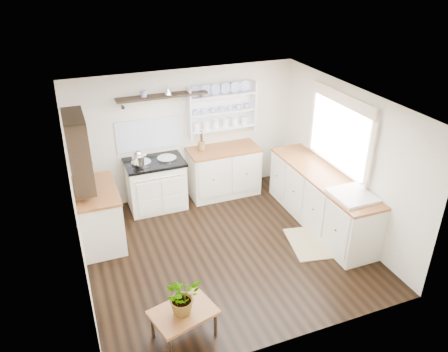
{
  "coord_description": "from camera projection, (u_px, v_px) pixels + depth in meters",
  "views": [
    {
      "loc": [
        -1.96,
        -5.0,
        4.02
      ],
      "look_at": [
        0.08,
        0.25,
        1.1
      ],
      "focal_mm": 35.0,
      "sensor_mm": 36.0,
      "label": 1
    }
  ],
  "objects": [
    {
      "name": "floor",
      "position": [
        225.0,
        248.0,
        6.62
      ],
      "size": [
        4.0,
        3.8,
        0.01
      ],
      "primitive_type": "cube",
      "color": "black",
      "rests_on": "ground"
    },
    {
      "name": "wall_back",
      "position": [
        186.0,
        134.0,
        7.66
      ],
      "size": [
        4.0,
        0.02,
        2.3
      ],
      "primitive_type": "cube",
      "color": "beige",
      "rests_on": "ground"
    },
    {
      "name": "wall_right",
      "position": [
        345.0,
        159.0,
        6.74
      ],
      "size": [
        0.02,
        3.8,
        2.3
      ],
      "primitive_type": "cube",
      "color": "beige",
      "rests_on": "ground"
    },
    {
      "name": "wall_left",
      "position": [
        76.0,
        209.0,
        5.45
      ],
      "size": [
        0.02,
        3.8,
        2.3
      ],
      "primitive_type": "cube",
      "color": "beige",
      "rests_on": "ground"
    },
    {
      "name": "ceiling",
      "position": [
        225.0,
        102.0,
        5.56
      ],
      "size": [
        4.0,
        3.8,
        0.01
      ],
      "primitive_type": "cube",
      "color": "white",
      "rests_on": "wall_back"
    },
    {
      "name": "window",
      "position": [
        340.0,
        131.0,
        6.65
      ],
      "size": [
        0.08,
        1.55,
        1.22
      ],
      "color": "white",
      "rests_on": "wall_right"
    },
    {
      "name": "aga_cooker",
      "position": [
        156.0,
        184.0,
        7.5
      ],
      "size": [
        0.99,
        0.69,
        0.91
      ],
      "color": "white",
      "rests_on": "floor"
    },
    {
      "name": "back_cabinets",
      "position": [
        224.0,
        171.0,
        7.92
      ],
      "size": [
        1.27,
        0.63,
        0.9
      ],
      "color": "beige",
      "rests_on": "floor"
    },
    {
      "name": "right_cabinets",
      "position": [
        321.0,
        198.0,
        7.04
      ],
      "size": [
        0.62,
        2.43,
        0.9
      ],
      "color": "beige",
      "rests_on": "floor"
    },
    {
      "name": "belfast_sink",
      "position": [
        352.0,
        203.0,
        6.26
      ],
      "size": [
        0.55,
        0.6,
        0.45
      ],
      "color": "white",
      "rests_on": "right_cabinets"
    },
    {
      "name": "left_cabinets",
      "position": [
        99.0,
        215.0,
        6.6
      ],
      "size": [
        0.62,
        1.13,
        0.9
      ],
      "color": "beige",
      "rests_on": "floor"
    },
    {
      "name": "plate_rack",
      "position": [
        221.0,
        108.0,
        7.66
      ],
      "size": [
        1.2,
        0.22,
        0.9
      ],
      "color": "white",
      "rests_on": "wall_back"
    },
    {
      "name": "high_shelf",
      "position": [
        162.0,
        97.0,
        7.08
      ],
      "size": [
        1.5,
        0.29,
        0.16
      ],
      "color": "black",
      "rests_on": "wall_back"
    },
    {
      "name": "left_shelving",
      "position": [
        78.0,
        150.0,
        6.06
      ],
      "size": [
        0.28,
        0.8,
        1.05
      ],
      "primitive_type": "cube",
      "color": "black",
      "rests_on": "wall_left"
    },
    {
      "name": "kettle",
      "position": [
        138.0,
        158.0,
        7.03
      ],
      "size": [
        0.19,
        0.19,
        0.24
      ],
      "primitive_type": null,
      "color": "silver",
      "rests_on": "aga_cooker"
    },
    {
      "name": "utensil_crock",
      "position": [
        201.0,
        146.0,
        7.63
      ],
      "size": [
        0.12,
        0.12,
        0.14
      ],
      "primitive_type": "cylinder",
      "color": "brown",
      "rests_on": "back_cabinets"
    },
    {
      "name": "center_table",
      "position": [
        183.0,
        314.0,
        4.97
      ],
      "size": [
        0.81,
        0.67,
        0.38
      ],
      "rotation": [
        0.0,
        0.0,
        0.26
      ],
      "color": "brown",
      "rests_on": "floor"
    },
    {
      "name": "potted_plant",
      "position": [
        182.0,
        296.0,
        4.84
      ],
      "size": [
        0.49,
        0.46,
        0.45
      ],
      "primitive_type": "imported",
      "rotation": [
        0.0,
        0.0,
        0.3
      ],
      "color": "#3F7233",
      "rests_on": "center_table"
    },
    {
      "name": "floor_rug",
      "position": [
        308.0,
        243.0,
        6.72
      ],
      "size": [
        0.7,
        0.94,
        0.02
      ],
      "primitive_type": "cube",
      "rotation": [
        0.0,
        0.0,
        -0.19
      ],
      "color": "olive",
      "rests_on": "floor"
    }
  ]
}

